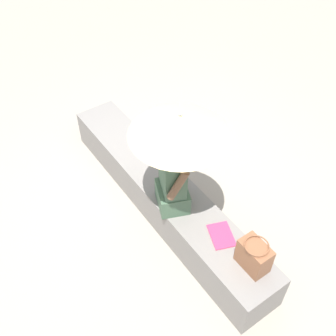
% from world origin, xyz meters
% --- Properties ---
extents(ground_plane, '(14.00, 14.00, 0.00)m').
position_xyz_m(ground_plane, '(0.00, 0.00, 0.00)').
color(ground_plane, '#9E9384').
extents(stone_bench, '(3.05, 0.48, 0.43)m').
position_xyz_m(stone_bench, '(0.00, 0.00, 0.22)').
color(stone_bench, gray).
rests_on(stone_bench, ground).
extents(person_seated, '(0.51, 0.39, 0.90)m').
position_xyz_m(person_seated, '(-0.28, 0.09, 0.82)').
color(person_seated, '#47664C').
rests_on(person_seated, stone_bench).
extents(parasol, '(0.86, 0.86, 1.13)m').
position_xyz_m(parasol, '(-0.32, 0.06, 1.43)').
color(parasol, '#B7B7BC').
rests_on(parasol, stone_bench).
extents(handbag_black, '(0.28, 0.21, 0.30)m').
position_xyz_m(handbag_black, '(-1.23, -0.07, 0.58)').
color(handbag_black, brown).
rests_on(handbag_black, stone_bench).
extents(magazine, '(0.33, 0.29, 0.01)m').
position_xyz_m(magazine, '(-0.85, -0.05, 0.44)').
color(magazine, '#D83866').
rests_on(magazine, stone_bench).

